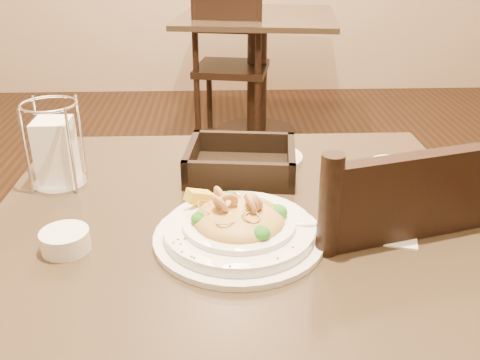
{
  "coord_description": "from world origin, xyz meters",
  "views": [
    {
      "loc": [
        -0.03,
        -0.81,
        1.24
      ],
      "look_at": [
        0.0,
        0.02,
        0.84
      ],
      "focal_mm": 40.0,
      "sensor_mm": 36.0,
      "label": 1
    }
  ],
  "objects_px": {
    "pasta_bowl": "(239,226)",
    "napkin_caddy": "(56,150)",
    "dining_chair_near": "(366,309)",
    "drink_glass": "(387,198)",
    "bread_basket": "(241,164)",
    "butter_ramekin": "(65,241)",
    "dining_chair_far": "(230,63)",
    "side_plate": "(268,157)",
    "background_table": "(257,55)",
    "main_table": "(240,334)"
  },
  "relations": [
    {
      "from": "pasta_bowl",
      "to": "napkin_caddy",
      "type": "xyz_separation_m",
      "value": [
        -0.35,
        0.23,
        0.05
      ]
    },
    {
      "from": "dining_chair_near",
      "to": "drink_glass",
      "type": "bearing_deg",
      "value": 60.43
    },
    {
      "from": "bread_basket",
      "to": "butter_ramekin",
      "type": "distance_m",
      "value": 0.41
    },
    {
      "from": "dining_chair_far",
      "to": "side_plate",
      "type": "bearing_deg",
      "value": 101.54
    },
    {
      "from": "background_table",
      "to": "dining_chair_near",
      "type": "bearing_deg",
      "value": -88.24
    },
    {
      "from": "bread_basket",
      "to": "side_plate",
      "type": "relative_size",
      "value": 1.55
    },
    {
      "from": "dining_chair_far",
      "to": "butter_ramekin",
      "type": "height_order",
      "value": "dining_chair_far"
    },
    {
      "from": "main_table",
      "to": "dining_chair_far",
      "type": "distance_m",
      "value": 2.35
    },
    {
      "from": "pasta_bowl",
      "to": "napkin_caddy",
      "type": "distance_m",
      "value": 0.42
    },
    {
      "from": "pasta_bowl",
      "to": "napkin_caddy",
      "type": "bearing_deg",
      "value": 147.31
    },
    {
      "from": "drink_glass",
      "to": "napkin_caddy",
      "type": "relative_size",
      "value": 0.79
    },
    {
      "from": "main_table",
      "to": "bread_basket",
      "type": "height_order",
      "value": "bread_basket"
    },
    {
      "from": "main_table",
      "to": "side_plate",
      "type": "height_order",
      "value": "side_plate"
    },
    {
      "from": "dining_chair_near",
      "to": "napkin_caddy",
      "type": "xyz_separation_m",
      "value": [
        -0.63,
        0.09,
        0.34
      ]
    },
    {
      "from": "dining_chair_near",
      "to": "dining_chair_far",
      "type": "xyz_separation_m",
      "value": [
        -0.24,
        2.26,
        0.0
      ]
    },
    {
      "from": "butter_ramekin",
      "to": "side_plate",
      "type": "bearing_deg",
      "value": 44.85
    },
    {
      "from": "drink_glass",
      "to": "bread_basket",
      "type": "relative_size",
      "value": 0.56
    },
    {
      "from": "background_table",
      "to": "pasta_bowl",
      "type": "height_order",
      "value": "pasta_bowl"
    },
    {
      "from": "pasta_bowl",
      "to": "butter_ramekin",
      "type": "relative_size",
      "value": 4.04
    },
    {
      "from": "main_table",
      "to": "napkin_caddy",
      "type": "relative_size",
      "value": 5.2
    },
    {
      "from": "dining_chair_far",
      "to": "drink_glass",
      "type": "height_order",
      "value": "dining_chair_far"
    },
    {
      "from": "dining_chair_near",
      "to": "napkin_caddy",
      "type": "distance_m",
      "value": 0.72
    },
    {
      "from": "main_table",
      "to": "napkin_caddy",
      "type": "distance_m",
      "value": 0.51
    },
    {
      "from": "main_table",
      "to": "side_plate",
      "type": "xyz_separation_m",
      "value": [
        0.07,
        0.29,
        0.25
      ]
    },
    {
      "from": "side_plate",
      "to": "butter_ramekin",
      "type": "relative_size",
      "value": 1.99
    },
    {
      "from": "napkin_caddy",
      "to": "bread_basket",
      "type": "bearing_deg",
      "value": 5.57
    },
    {
      "from": "pasta_bowl",
      "to": "dining_chair_far",
      "type": "bearing_deg",
      "value": 89.08
    },
    {
      "from": "bread_basket",
      "to": "background_table",
      "type": "bearing_deg",
      "value": 85.15
    },
    {
      "from": "bread_basket",
      "to": "pasta_bowl",
      "type": "bearing_deg",
      "value": -93.07
    },
    {
      "from": "bread_basket",
      "to": "side_plate",
      "type": "bearing_deg",
      "value": 49.5
    },
    {
      "from": "dining_chair_far",
      "to": "dining_chair_near",
      "type": "bearing_deg",
      "value": 106.47
    },
    {
      "from": "pasta_bowl",
      "to": "side_plate",
      "type": "height_order",
      "value": "pasta_bowl"
    },
    {
      "from": "pasta_bowl",
      "to": "dining_chair_near",
      "type": "bearing_deg",
      "value": 25.61
    },
    {
      "from": "napkin_caddy",
      "to": "butter_ramekin",
      "type": "xyz_separation_m",
      "value": [
        0.07,
        -0.25,
        -0.06
      ]
    },
    {
      "from": "napkin_caddy",
      "to": "side_plate",
      "type": "distance_m",
      "value": 0.45
    },
    {
      "from": "pasta_bowl",
      "to": "main_table",
      "type": "bearing_deg",
      "value": 84.39
    },
    {
      "from": "background_table",
      "to": "dining_chair_near",
      "type": "distance_m",
      "value": 2.36
    },
    {
      "from": "background_table",
      "to": "pasta_bowl",
      "type": "relative_size",
      "value": 3.2
    },
    {
      "from": "dining_chair_far",
      "to": "pasta_bowl",
      "type": "height_order",
      "value": "dining_chair_far"
    },
    {
      "from": "dining_chair_near",
      "to": "side_plate",
      "type": "height_order",
      "value": "dining_chair_near"
    },
    {
      "from": "dining_chair_near",
      "to": "pasta_bowl",
      "type": "height_order",
      "value": "dining_chair_near"
    },
    {
      "from": "pasta_bowl",
      "to": "drink_glass",
      "type": "relative_size",
      "value": 2.32
    },
    {
      "from": "napkin_caddy",
      "to": "dining_chair_far",
      "type": "bearing_deg",
      "value": 79.77
    },
    {
      "from": "dining_chair_near",
      "to": "side_plate",
      "type": "bearing_deg",
      "value": -61.41
    },
    {
      "from": "dining_chair_far",
      "to": "drink_glass",
      "type": "xyz_separation_m",
      "value": [
        0.21,
        -2.37,
        0.33
      ]
    },
    {
      "from": "main_table",
      "to": "dining_chair_far",
      "type": "bearing_deg",
      "value": 89.16
    },
    {
      "from": "dining_chair_far",
      "to": "pasta_bowl",
      "type": "relative_size",
      "value": 2.94
    },
    {
      "from": "bread_basket",
      "to": "drink_glass",
      "type": "bearing_deg",
      "value": -45.41
    },
    {
      "from": "napkin_caddy",
      "to": "pasta_bowl",
      "type": "bearing_deg",
      "value": -32.69
    },
    {
      "from": "drink_glass",
      "to": "dining_chair_near",
      "type": "bearing_deg",
      "value": 76.29
    }
  ]
}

